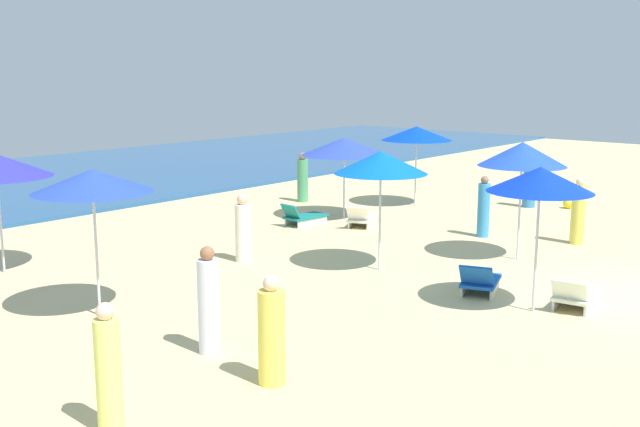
% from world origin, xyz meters
% --- Properties ---
extents(ocean, '(60.00, 14.33, 0.12)m').
position_xyz_m(ocean, '(0.00, 22.84, 0.06)').
color(ocean, '#22538A').
rests_on(ocean, ground_plane).
extents(umbrella_0, '(2.08, 2.08, 2.63)m').
position_xyz_m(umbrella_0, '(-7.50, 7.31, 2.42)').
color(umbrella_0, silver).
rests_on(umbrella_0, ground_plane).
extents(umbrella_1, '(2.50, 2.50, 2.36)m').
position_xyz_m(umbrella_1, '(2.24, 9.49, 2.11)').
color(umbrella_1, silver).
rests_on(umbrella_1, ground_plane).
extents(lounge_chair_1_0, '(1.58, 1.15, 0.68)m').
position_xyz_m(lounge_chair_1_0, '(1.68, 8.42, 0.23)').
color(lounge_chair_1_0, silver).
rests_on(lounge_chair_1_0, ground_plane).
extents(lounge_chair_1_1, '(1.38, 0.73, 0.65)m').
position_xyz_m(lounge_chair_1_1, '(0.76, 9.77, 0.24)').
color(lounge_chair_1_1, silver).
rests_on(lounge_chair_1_1, ground_plane).
extents(umbrella_2, '(2.22, 2.22, 2.53)m').
position_xyz_m(umbrella_2, '(5.34, 9.06, 2.30)').
color(umbrella_2, silver).
rests_on(umbrella_2, ground_plane).
extents(umbrella_4, '(1.87, 1.87, 2.64)m').
position_xyz_m(umbrella_4, '(-2.28, 1.51, 2.41)').
color(umbrella_4, silver).
rests_on(umbrella_4, ground_plane).
extents(lounge_chair_4_0, '(1.44, 1.02, 0.69)m').
position_xyz_m(lounge_chair_4_0, '(-1.92, 2.79, 0.25)').
color(lounge_chair_4_0, silver).
rests_on(lounge_chair_4_0, ground_plane).
extents(lounge_chair_4_1, '(1.45, 0.82, 0.65)m').
position_xyz_m(lounge_chair_4_1, '(-1.56, 1.01, 0.24)').
color(lounge_chair_4_1, silver).
rests_on(lounge_chair_4_1, ground_plane).
extents(umbrella_5, '(1.98, 1.98, 2.71)m').
position_xyz_m(umbrella_5, '(1.04, 3.43, 2.44)').
color(umbrella_5, silver).
rests_on(umbrella_5, ground_plane).
extents(umbrella_6, '(2.01, 2.01, 2.60)m').
position_xyz_m(umbrella_6, '(-1.75, 5.34, 2.36)').
color(umbrella_6, silver).
rests_on(umbrella_6, ground_plane).
extents(beachgoer_0, '(0.50, 0.50, 1.62)m').
position_xyz_m(beachgoer_0, '(3.55, 12.27, 0.76)').
color(beachgoer_0, '#4B9D67').
rests_on(beachgoer_0, ground_plane).
extents(beachgoer_1, '(0.54, 0.54, 1.57)m').
position_xyz_m(beachgoer_1, '(-7.65, 2.92, 0.72)').
color(beachgoer_1, '#F9E559').
rests_on(beachgoer_1, ground_plane).
extents(beachgoer_2, '(0.39, 0.39, 1.70)m').
position_xyz_m(beachgoer_2, '(-7.43, 4.47, 0.80)').
color(beachgoer_2, silver).
rests_on(beachgoer_2, ground_plane).
extents(beachgoer_3, '(0.52, 0.52, 1.65)m').
position_xyz_m(beachgoer_3, '(7.43, 6.16, 0.76)').
color(beachgoer_3, '#367AB9').
rests_on(beachgoer_3, ground_plane).
extents(beachgoer_4, '(0.43, 0.43, 1.60)m').
position_xyz_m(beachgoer_4, '(2.67, 5.21, 0.75)').
color(beachgoer_4, '#3B95D0').
rests_on(beachgoer_4, ground_plane).
extents(beachgoer_5, '(0.44, 0.44, 1.56)m').
position_xyz_m(beachgoer_5, '(-3.15, 8.13, 0.73)').
color(beachgoer_5, white).
rests_on(beachgoer_5, ground_plane).
extents(beachgoer_6, '(0.36, 0.36, 1.63)m').
position_xyz_m(beachgoer_6, '(-9.94, 3.43, 0.77)').
color(beachgoer_6, '#F2F278').
rests_on(beachgoer_6, ground_plane).
extents(beachgoer_7, '(0.46, 0.46, 1.66)m').
position_xyz_m(beachgoer_7, '(3.47, 3.02, 0.77)').
color(beachgoer_7, '#E5D552').
rests_on(beachgoer_7, ground_plane).
extents(beach_ball_0, '(0.32, 0.32, 0.32)m').
position_xyz_m(beach_ball_0, '(8.00, 5.11, 0.16)').
color(beach_ball_0, yellow).
rests_on(beach_ball_0, ground_plane).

